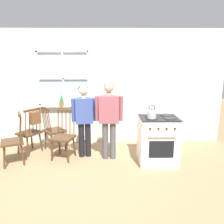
% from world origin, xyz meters
% --- Properties ---
extents(ground_plane, '(16.00, 16.00, 0.00)m').
position_xyz_m(ground_plane, '(0.00, 0.00, 0.00)').
color(ground_plane, '#937551').
extents(wall_back, '(6.40, 0.16, 2.70)m').
position_xyz_m(wall_back, '(0.04, 1.40, 1.33)').
color(wall_back, silver).
rests_on(wall_back, ground_plane).
extents(chair_by_window, '(0.57, 0.57, 1.00)m').
position_xyz_m(chair_by_window, '(-1.25, 0.72, 0.45)').
color(chair_by_window, '#4C331E').
rests_on(chair_by_window, ground_plane).
extents(chair_near_wall, '(0.51, 0.49, 1.00)m').
position_xyz_m(chair_near_wall, '(-0.46, 0.43, 0.45)').
color(chair_near_wall, '#4C331E').
rests_on(chair_near_wall, ground_plane).
extents(chair_center_cluster, '(0.57, 0.58, 1.00)m').
position_xyz_m(chair_center_cluster, '(-0.77, 0.87, 0.45)').
color(chair_center_cluster, '#4C331E').
rests_on(chair_center_cluster, ground_plane).
extents(chair_near_stove, '(0.54, 0.55, 1.00)m').
position_xyz_m(chair_near_stove, '(-1.38, 0.20, 0.45)').
color(chair_near_stove, '#4C331E').
rests_on(chair_near_stove, ground_plane).
extents(person_elderly_left, '(0.51, 0.26, 1.51)m').
position_xyz_m(person_elderly_left, '(-0.03, 0.52, 0.90)').
color(person_elderly_left, black).
rests_on(person_elderly_left, ground_plane).
extents(person_teen_center, '(0.55, 0.22, 1.57)m').
position_xyz_m(person_teen_center, '(0.48, 0.41, 0.94)').
color(person_teen_center, '#4C4C51').
rests_on(person_teen_center, ground_plane).
extents(stove, '(0.73, 0.68, 1.08)m').
position_xyz_m(stove, '(1.43, 0.23, 0.47)').
color(stove, white).
rests_on(stove, ground_plane).
extents(kettle, '(0.21, 0.17, 0.25)m').
position_xyz_m(kettle, '(1.27, 0.10, 1.02)').
color(kettle, '#B7B7BC').
rests_on(kettle, stove).
extents(potted_plant, '(0.12, 0.12, 0.29)m').
position_xyz_m(potted_plant, '(-0.66, 1.31, 1.03)').
color(potted_plant, '#935B3D').
rests_on(potted_plant, wall_back).
extents(handbag, '(0.25, 0.25, 0.31)m').
position_xyz_m(handbag, '(-1.06, 0.59, 0.83)').
color(handbag, brown).
rests_on(handbag, chair_by_window).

